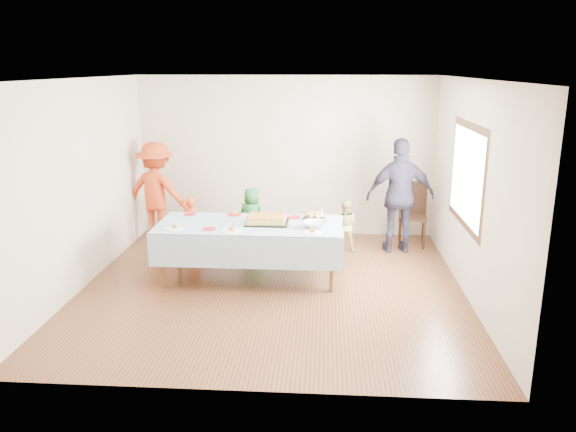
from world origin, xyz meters
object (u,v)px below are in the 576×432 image
at_px(party_table, 250,228).
at_px(dining_chair, 413,210).
at_px(birthday_cake, 267,220).
at_px(adult_left, 157,192).

relative_size(party_table, dining_chair, 2.44).
bearing_deg(birthday_cake, dining_chair, 37.23).
distance_m(party_table, birthday_cake, 0.25).
bearing_deg(party_table, birthday_cake, 9.91).
height_order(birthday_cake, dining_chair, dining_chair).
bearing_deg(birthday_cake, party_table, -170.09).
distance_m(party_table, adult_left, 2.40).
bearing_deg(dining_chair, birthday_cake, -136.27).
height_order(party_table, dining_chair, dining_chair).
relative_size(dining_chair, adult_left, 0.62).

